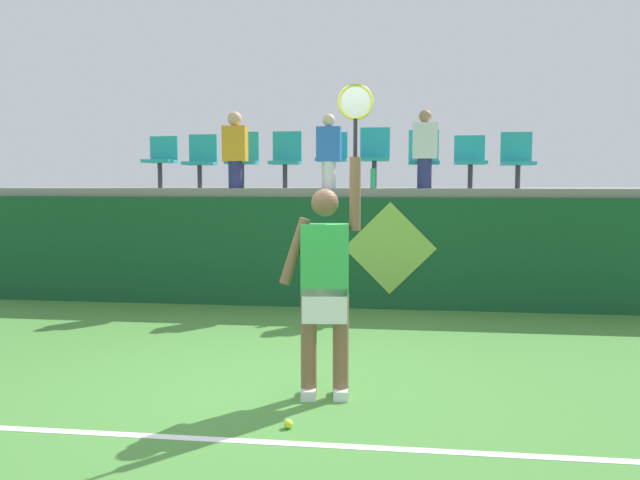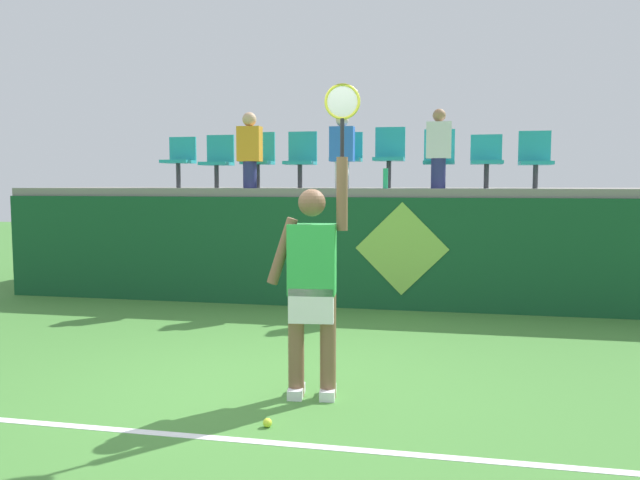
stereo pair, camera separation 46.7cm
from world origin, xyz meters
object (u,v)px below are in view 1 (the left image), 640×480
stadium_chair_0 (161,158)px  stadium_chair_4 (332,156)px  stadium_chair_2 (243,157)px  stadium_chair_6 (424,157)px  spectator_0 (235,148)px  tennis_ball (288,424)px  stadium_chair_7 (470,159)px  water_bottle (373,178)px  stadium_chair_1 (201,158)px  spectator_1 (329,150)px  stadium_chair_3 (286,157)px  tennis_player (326,281)px  stadium_chair_8 (517,158)px  spectator_2 (425,148)px  stadium_chair_5 (375,154)px

stadium_chair_0 → stadium_chair_4: bearing=0.0°
stadium_chair_0 → stadium_chair_2: (1.29, 0.01, 0.01)m
stadium_chair_6 → spectator_0: 2.75m
tennis_ball → stadium_chair_4: size_ratio=0.08×
stadium_chair_4 → stadium_chair_7: stadium_chair_4 is taller
water_bottle → stadium_chair_6: stadium_chair_6 is taller
stadium_chair_1 → spectator_1: (2.02, -0.42, 0.09)m
stadium_chair_3 → spectator_0: spectator_0 is taller
tennis_player → stadium_chair_3: bearing=104.4°
tennis_ball → stadium_chair_0: (-2.91, 5.15, 2.09)m
stadium_chair_7 → spectator_0: size_ratio=0.70×
stadium_chair_2 → stadium_chair_6: (2.71, 0.00, -0.01)m
stadium_chair_7 → spectator_1: bearing=-168.2°
stadium_chair_4 → spectator_1: bearing=-90.0°
tennis_player → stadium_chair_8: (2.23, 4.46, 1.15)m
stadium_chair_6 → spectator_1: spectator_1 is taller
stadium_chair_4 → stadium_chair_6: bearing=0.4°
tennis_ball → stadium_chair_3: 5.65m
tennis_ball → stadium_chair_8: 6.06m
stadium_chair_6 → stadium_chair_8: stadium_chair_6 is taller
stadium_chair_2 → spectator_2: spectator_2 is taller
spectator_1 → stadium_chair_6: bearing=17.6°
stadium_chair_6 → stadium_chair_7: bearing=-0.8°
stadium_chair_4 → stadium_chair_5: bearing=0.6°
stadium_chair_5 → spectator_2: 0.83m
stadium_chair_2 → spectator_1: size_ratio=0.81×
tennis_ball → stadium_chair_2: 5.80m
spectator_2 → stadium_chair_8: bearing=17.1°
water_bottle → stadium_chair_8: 2.14m
stadium_chair_7 → spectator_2: bearing=-148.8°
stadium_chair_1 → stadium_chair_3: bearing=0.1°
tennis_player → tennis_ball: (-0.18, -0.70, -0.92)m
spectator_2 → stadium_chair_3: bearing=168.7°
spectator_1 → tennis_player: bearing=-83.7°
stadium_chair_0 → stadium_chair_2: bearing=0.4°
tennis_player → stadium_chair_6: 4.70m
stadium_chair_1 → stadium_chair_6: 3.37m
tennis_ball → stadium_chair_4: stadium_chair_4 is taller
stadium_chair_0 → stadium_chair_5: 3.28m
stadium_chair_0 → stadium_chair_7: bearing=0.0°
stadium_chair_5 → spectator_2: spectator_2 is taller
stadium_chair_0 → stadium_chair_3: stadium_chair_3 is taller
tennis_ball → stadium_chair_1: 6.01m
water_bottle → stadium_chair_5: size_ratio=0.31×
stadium_chair_1 → stadium_chair_6: bearing=0.1°
tennis_ball → stadium_chair_5: stadium_chair_5 is taller
tennis_player → stadium_chair_1: size_ratio=3.06×
tennis_ball → stadium_chair_6: (1.09, 5.16, 2.09)m
stadium_chair_3 → stadium_chair_7: bearing=-0.2°
stadium_chair_7 → stadium_chair_4: bearing=180.0°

